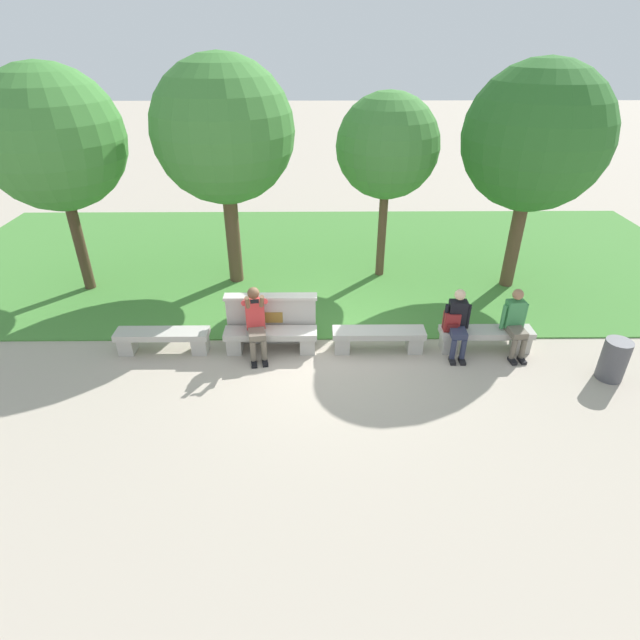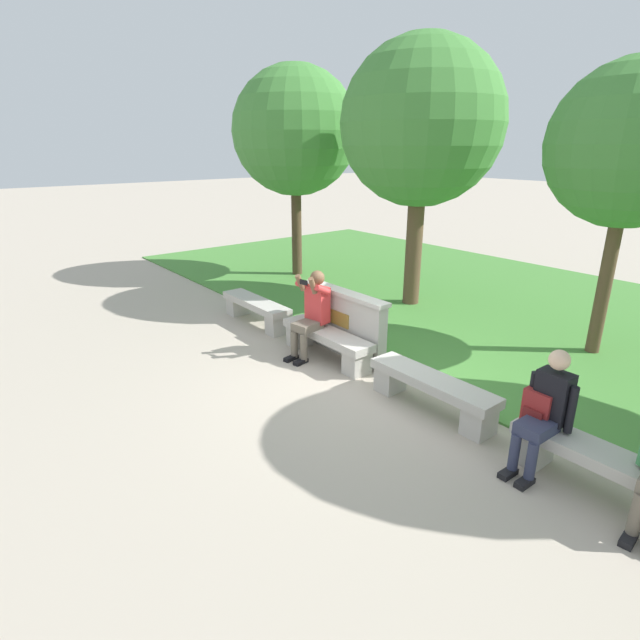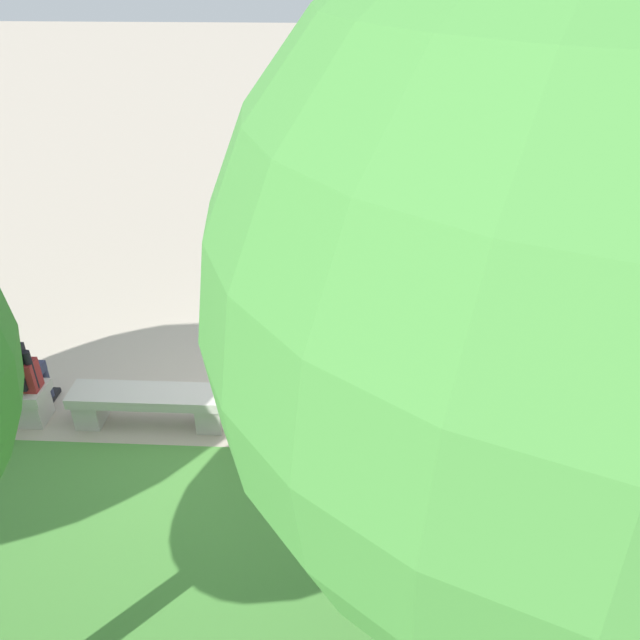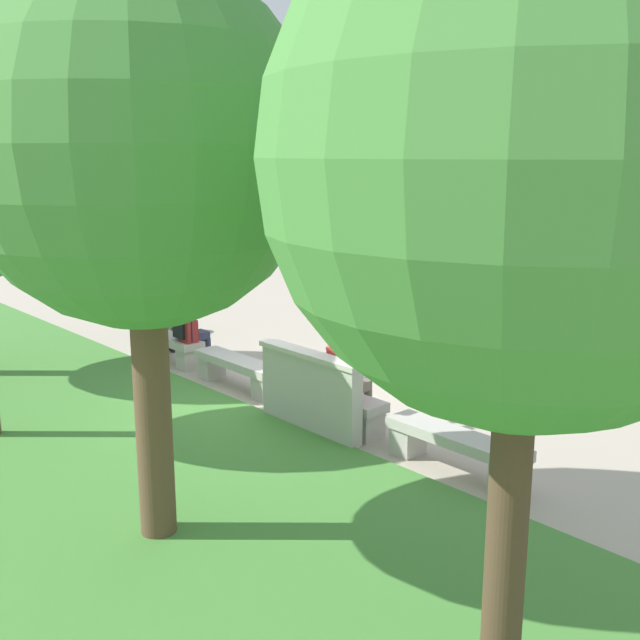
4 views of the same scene
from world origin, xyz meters
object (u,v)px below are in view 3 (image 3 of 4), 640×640
object	(u,v)px
bench_mid	(149,403)
person_distant	(18,368)
bench_main	(516,414)
person_photographer	(354,373)
bench_near	(330,409)
backpack	(25,375)
tree_behind_wall	(575,304)

from	to	relation	value
bench_mid	person_distant	distance (m)	1.47
bench_main	bench_mid	bearing A→B (deg)	0.00
bench_mid	person_photographer	world-z (taller)	person_photographer
person_photographer	bench_near	bearing A→B (deg)	16.96
person_distant	backpack	size ratio (longest dim) A/B	2.94
person_distant	bench_mid	bearing A→B (deg)	177.33
bench_main	bench_mid	world-z (taller)	same
bench_mid	person_photographer	bearing A→B (deg)	-178.08
bench_main	bench_near	world-z (taller)	same
person_photographer	backpack	world-z (taller)	person_photographer
bench_near	bench_main	bearing A→B (deg)	180.00
bench_near	bench_mid	size ratio (longest dim) A/B	1.00
bench_main	bench_near	distance (m)	2.02
bench_main	bench_near	size ratio (longest dim) A/B	1.00
person_distant	tree_behind_wall	xyz separation A→B (m)	(-4.51, 3.17, 2.77)
bench_near	person_photographer	bearing A→B (deg)	-163.04
bench_main	person_distant	bearing A→B (deg)	-0.70
tree_behind_wall	bench_main	bearing A→B (deg)	-106.96
person_distant	bench_main	bearing A→B (deg)	179.30
bench_main	tree_behind_wall	size ratio (longest dim) A/B	0.35
backpack	tree_behind_wall	size ratio (longest dim) A/B	0.09
person_distant	tree_behind_wall	size ratio (longest dim) A/B	0.25
bench_main	backpack	world-z (taller)	backpack
person_photographer	backpack	size ratio (longest dim) A/B	3.08
person_photographer	person_distant	distance (m)	3.69
person_distant	tree_behind_wall	distance (m)	6.17
bench_near	backpack	world-z (taller)	backpack
bench_mid	backpack	distance (m)	1.37
bench_mid	person_distant	size ratio (longest dim) A/B	1.37
bench_near	tree_behind_wall	size ratio (longest dim) A/B	0.35
bench_main	person_distant	distance (m)	5.47
bench_near	tree_behind_wall	world-z (taller)	tree_behind_wall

